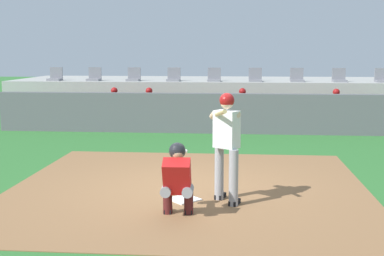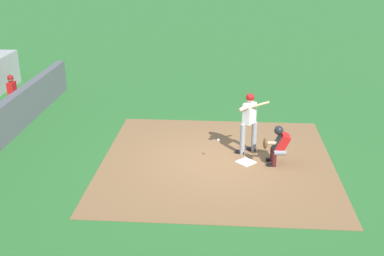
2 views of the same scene
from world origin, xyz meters
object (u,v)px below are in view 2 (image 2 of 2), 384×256
(home_plate, at_px, (246,162))
(batter_at_plate, at_px, (249,119))
(dugout_player_3, at_px, (16,92))
(catcher_crouched, at_px, (277,144))

(home_plate, xyz_separation_m, batter_at_plate, (0.69, -0.07, 1.01))
(home_plate, height_order, dugout_player_3, dugout_player_3)
(catcher_crouched, bearing_deg, dugout_player_3, 66.41)
(home_plate, xyz_separation_m, dugout_player_3, (3.91, 8.14, 0.65))
(home_plate, relative_size, catcher_crouched, 0.22)
(dugout_player_3, bearing_deg, catcher_crouched, -113.59)
(catcher_crouched, height_order, dugout_player_3, dugout_player_3)
(home_plate, height_order, catcher_crouched, catcher_crouched)
(home_plate, height_order, batter_at_plate, batter_at_plate)
(batter_at_plate, height_order, dugout_player_3, batter_at_plate)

